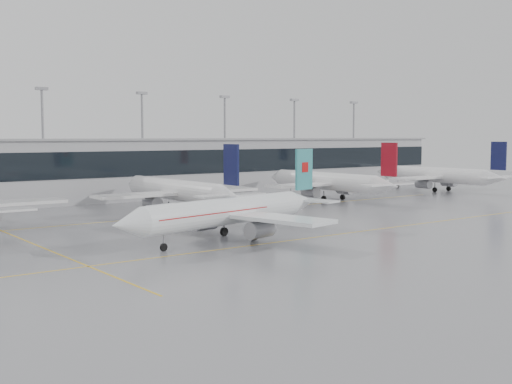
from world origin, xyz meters
TOP-DOWN VIEW (x-y plane):
  - ground at (0.00, 0.00)m, footprint 320.00×320.00m
  - taxi_line_main at (0.00, 0.00)m, footprint 120.00×0.25m
  - taxi_line_north at (0.00, 30.00)m, footprint 120.00×0.25m
  - taxi_line_cross at (-30.00, 15.00)m, footprint 0.25×60.00m
  - terminal at (0.00, 62.00)m, footprint 180.00×15.00m
  - terminal_glass at (0.00, 54.45)m, footprint 180.00×0.20m
  - terminal_roof at (0.00, 62.00)m, footprint 182.00×16.00m
  - light_masts at (0.00, 68.00)m, footprint 156.40×1.00m
  - air_canada_jet at (-8.89, 5.19)m, footprint 35.48×28.51m
  - parked_jet_c at (-0.00, 33.69)m, footprint 29.64×36.96m
  - parked_jet_d at (35.00, 33.69)m, footprint 29.64×36.96m
  - parked_jet_e at (70.00, 33.69)m, footprint 29.64×36.96m

SIDE VIEW (x-z plane):
  - ground at x=0.00m, z-range 0.00..0.00m
  - taxi_line_main at x=0.00m, z-range 0.00..0.01m
  - taxi_line_north at x=0.00m, z-range 0.00..0.01m
  - taxi_line_cross at x=-30.00m, z-range 0.00..0.01m
  - air_canada_jet at x=-8.89m, z-range -2.04..9.06m
  - parked_jet_c at x=0.00m, z-range -2.15..9.57m
  - parked_jet_d at x=35.00m, z-range -2.15..9.57m
  - parked_jet_e at x=70.00m, z-range -2.15..9.57m
  - terminal at x=0.00m, z-range 0.00..12.00m
  - terminal_glass at x=0.00m, z-range 5.00..10.00m
  - terminal_roof at x=0.00m, z-range 12.00..12.40m
  - light_masts at x=0.00m, z-range 2.04..24.64m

